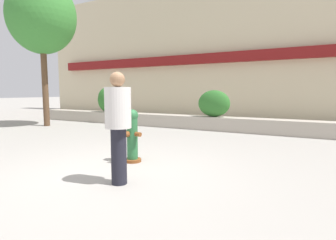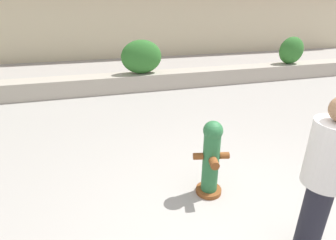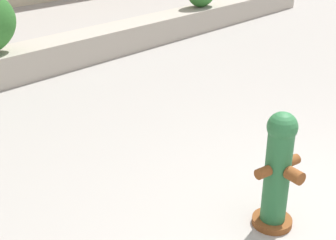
{
  "view_description": "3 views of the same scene",
  "coord_description": "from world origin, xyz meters",
  "px_view_note": "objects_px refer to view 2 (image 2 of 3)",
  "views": [
    {
      "loc": [
        2.95,
        -3.47,
        1.43
      ],
      "look_at": [
        0.44,
        1.3,
        0.85
      ],
      "focal_mm": 28.0,
      "sensor_mm": 36.0,
      "label": 1
    },
    {
      "loc": [
        -1.51,
        -1.83,
        2.39
      ],
      "look_at": [
        -0.32,
        2.31,
        0.51
      ],
      "focal_mm": 28.0,
      "sensor_mm": 36.0,
      "label": 2
    },
    {
      "loc": [
        -3.29,
        -0.76,
        2.56
      ],
      "look_at": [
        0.12,
        2.35,
        0.47
      ],
      "focal_mm": 50.0,
      "sensor_mm": 36.0,
      "label": 3
    }
  ],
  "objects_px": {
    "hedge_bush_1": "(141,57)",
    "hedge_bush_2": "(291,50)",
    "pedestrian": "(326,173)",
    "fire_hydrant": "(211,158)"
  },
  "relations": [
    {
      "from": "hedge_bush_1",
      "to": "hedge_bush_2",
      "type": "distance_m",
      "value": 5.33
    },
    {
      "from": "hedge_bush_2",
      "to": "pedestrian",
      "type": "bearing_deg",
      "value": -127.36
    },
    {
      "from": "hedge_bush_1",
      "to": "hedge_bush_2",
      "type": "xyz_separation_m",
      "value": [
        5.33,
        0.0,
        -0.03
      ]
    },
    {
      "from": "hedge_bush_2",
      "to": "fire_hydrant",
      "type": "xyz_separation_m",
      "value": [
        -5.39,
        -5.15,
        -0.41
      ]
    },
    {
      "from": "fire_hydrant",
      "to": "pedestrian",
      "type": "bearing_deg",
      "value": -63.58
    },
    {
      "from": "hedge_bush_2",
      "to": "pedestrian",
      "type": "xyz_separation_m",
      "value": [
        -4.82,
        -6.31,
        0.02
      ]
    },
    {
      "from": "hedge_bush_2",
      "to": "hedge_bush_1",
      "type": "bearing_deg",
      "value": 180.0
    },
    {
      "from": "hedge_bush_1",
      "to": "pedestrian",
      "type": "xyz_separation_m",
      "value": [
        0.51,
        -6.31,
        -0.01
      ]
    },
    {
      "from": "hedge_bush_1",
      "to": "hedge_bush_2",
      "type": "relative_size",
      "value": 1.31
    },
    {
      "from": "hedge_bush_2",
      "to": "fire_hydrant",
      "type": "bearing_deg",
      "value": -136.32
    }
  ]
}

